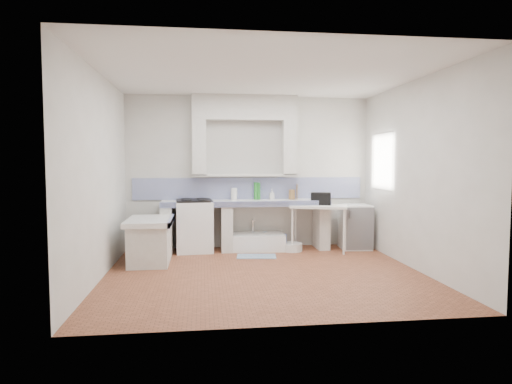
{
  "coord_description": "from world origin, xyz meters",
  "views": [
    {
      "loc": [
        -0.87,
        -6.04,
        1.6
      ],
      "look_at": [
        0.0,
        1.0,
        1.1
      ],
      "focal_mm": 30.42,
      "sensor_mm": 36.0,
      "label": 1
    }
  ],
  "objects": [
    {
      "name": "cutting_board",
      "position": [
        0.87,
        1.85,
        1.04
      ],
      "size": [
        0.05,
        0.2,
        0.28
      ],
      "primitive_type": "cube",
      "rotation": [
        0.0,
        0.0,
        -0.18
      ],
      "color": "olive",
      "rests_on": "counter_slab"
    },
    {
      "name": "green_bottle_a",
      "position": [
        0.1,
        1.85,
        1.06
      ],
      "size": [
        0.09,
        0.09,
        0.32
      ],
      "primitive_type": "cylinder",
      "rotation": [
        0.0,
        0.0,
        0.28
      ],
      "color": "#217427",
      "rests_on": "counter_slab"
    },
    {
      "name": "peninsula_top",
      "position": [
        -1.7,
        0.9,
        0.66
      ],
      "size": [
        0.7,
        1.1,
        0.08
      ],
      "primitive_type": "cube",
      "color": "white",
      "rests_on": "ground"
    },
    {
      "name": "ceiling",
      "position": [
        0.0,
        0.0,
        2.8
      ],
      "size": [
        4.5,
        4.5,
        0.0
      ],
      "primitive_type": "plane",
      "rotation": [
        3.14,
        0.0,
        0.0
      ],
      "color": "silver",
      "rests_on": "ground"
    },
    {
      "name": "peninsula_base",
      "position": [
        -1.7,
        0.9,
        0.31
      ],
      "size": [
        0.6,
        1.0,
        0.62
      ],
      "primitive_type": "cube",
      "color": "silver",
      "rests_on": "ground"
    },
    {
      "name": "paper_towel",
      "position": [
        -0.3,
        1.84,
        1.01
      ],
      "size": [
        0.14,
        0.14,
        0.21
      ],
      "primitive_type": "cylinder",
      "rotation": [
        0.0,
        0.0,
        0.32
      ],
      "color": "white",
      "rests_on": "counter_slab"
    },
    {
      "name": "alcove_mass",
      "position": [
        -0.1,
        1.88,
        2.58
      ],
      "size": [
        1.9,
        0.25,
        0.45
      ],
      "primitive_type": "cube",
      "color": "silver",
      "rests_on": "ground"
    },
    {
      "name": "rug",
      "position": [
        0.02,
        1.11,
        0.01
      ],
      "size": [
        0.69,
        0.45,
        0.01
      ],
      "primitive_type": "cube",
      "rotation": [
        0.0,
        0.0,
        -0.12
      ],
      "color": "#366395",
      "rests_on": "ground"
    },
    {
      "name": "window_frame",
      "position": [
        2.42,
        1.2,
        1.6
      ],
      "size": [
        0.35,
        0.86,
        1.06
      ],
      "primitive_type": "cube",
      "color": "#351C11",
      "rests_on": "ground"
    },
    {
      "name": "floor",
      "position": [
        0.0,
        0.0,
        0.0
      ],
      "size": [
        4.5,
        4.5,
        0.0
      ],
      "primitive_type": "plane",
      "color": "brown",
      "rests_on": "ground"
    },
    {
      "name": "counter_pier_right",
      "position": [
        1.3,
        1.7,
        0.41
      ],
      "size": [
        0.2,
        0.55,
        0.82
      ],
      "primitive_type": "cube",
      "color": "silver",
      "rests_on": "ground"
    },
    {
      "name": "black_bag",
      "position": [
        1.23,
        1.49,
        0.93
      ],
      "size": [
        0.39,
        0.29,
        0.22
      ],
      "primitive_type": "cube",
      "rotation": [
        0.0,
        0.0,
        -0.28
      ],
      "color": "black",
      "rests_on": "side_table"
    },
    {
      "name": "green_bottle_b",
      "position": [
        0.15,
        1.85,
        1.06
      ],
      "size": [
        0.07,
        0.07,
        0.31
      ],
      "primitive_type": "cylinder",
      "rotation": [
        0.0,
        0.0,
        0.07
      ],
      "color": "#217427",
      "rests_on": "counter_slab"
    },
    {
      "name": "bucket_red",
      "position": [
        -0.24,
        1.71,
        0.14
      ],
      "size": [
        0.35,
        0.35,
        0.28
      ],
      "primitive_type": "cylinder",
      "rotation": [
        0.0,
        0.0,
        -0.18
      ],
      "color": "#B9330C",
      "rests_on": "ground"
    },
    {
      "name": "counter_lip",
      "position": [
        -0.1,
        1.42,
        0.86
      ],
      "size": [
        3.0,
        0.04,
        0.1
      ],
      "primitive_type": "cube",
      "color": "navy",
      "rests_on": "ground"
    },
    {
      "name": "lace_valance",
      "position": [
        2.28,
        1.2,
        1.98
      ],
      "size": [
        0.01,
        0.84,
        0.24
      ],
      "primitive_type": "cube",
      "color": "white",
      "rests_on": "ground"
    },
    {
      "name": "wall_back",
      "position": [
        0.0,
        2.0,
        1.4
      ],
      "size": [
        4.5,
        0.0,
        4.5
      ],
      "primitive_type": "plane",
      "rotation": [
        1.57,
        0.0,
        0.0
      ],
      "color": "silver",
      "rests_on": "ground"
    },
    {
      "name": "wall_right",
      "position": [
        2.25,
        0.0,
        1.4
      ],
      "size": [
        0.0,
        4.5,
        4.5
      ],
      "primitive_type": "plane",
      "rotation": [
        1.57,
        0.0,
        -1.57
      ],
      "color": "silver",
      "rests_on": "ground"
    },
    {
      "name": "knife_block",
      "position": [
        0.77,
        1.79,
        0.99
      ],
      "size": [
        0.11,
        0.1,
        0.18
      ],
      "primitive_type": "cube",
      "rotation": [
        0.0,
        0.0,
        0.34
      ],
      "color": "olive",
      "rests_on": "counter_slab"
    },
    {
      "name": "counter_pier_mid",
      "position": [
        -0.45,
        1.7,
        0.41
      ],
      "size": [
        0.2,
        0.55,
        0.82
      ],
      "primitive_type": "cube",
      "color": "silver",
      "rests_on": "ground"
    },
    {
      "name": "stove",
      "position": [
        -1.02,
        1.68,
        0.45
      ],
      "size": [
        0.68,
        0.66,
        0.9
      ],
      "primitive_type": "cube",
      "rotation": [
        0.0,
        0.0,
        0.07
      ],
      "color": "white",
      "rests_on": "ground"
    },
    {
      "name": "wall_front",
      "position": [
        0.0,
        -2.0,
        1.4
      ],
      "size": [
        4.5,
        0.0,
        4.5
      ],
      "primitive_type": "plane",
      "rotation": [
        -1.57,
        0.0,
        0.0
      ],
      "color": "silver",
      "rests_on": "ground"
    },
    {
      "name": "peninsula_lip",
      "position": [
        -1.37,
        0.9,
        0.66
      ],
      "size": [
        0.04,
        1.1,
        0.1
      ],
      "primitive_type": "cube",
      "color": "navy",
      "rests_on": "ground"
    },
    {
      "name": "soap_bottle",
      "position": [
        0.4,
        1.85,
        0.99
      ],
      "size": [
        0.09,
        0.09,
        0.18
      ],
      "primitive_type": "imported",
      "rotation": [
        0.0,
        0.0,
        0.08
      ],
      "color": "white",
      "rests_on": "counter_slab"
    },
    {
      "name": "bucket_orange",
      "position": [
        0.2,
        1.61,
        0.12
      ],
      "size": [
        0.35,
        0.35,
        0.25
      ],
      "primitive_type": "cylinder",
      "rotation": [
        0.0,
        0.0,
        -0.38
      ],
      "color": "#EF572B",
      "rests_on": "ground"
    },
    {
      "name": "fridge",
      "position": [
        1.91,
        1.58,
        0.41
      ],
      "size": [
        0.56,
        0.56,
        0.81
      ],
      "primitive_type": "cube",
      "rotation": [
        0.0,
        0.0,
        -0.08
      ],
      "color": "white",
      "rests_on": "ground"
    },
    {
      "name": "counter_slab",
      "position": [
        -0.1,
        1.7,
        0.86
      ],
      "size": [
        3.0,
        0.6,
        0.08
      ],
      "primitive_type": "cube",
      "color": "white",
      "rests_on": "ground"
    },
    {
      "name": "side_table",
      "position": [
        1.19,
        1.44,
        0.41
      ],
      "size": [
        1.11,
        0.84,
        0.04
      ],
      "primitive_type": "cube",
      "rotation": [
        0.0,
        0.0,
        -0.33
      ],
      "color": "white",
      "rests_on": "ground"
    },
    {
      "name": "backsplash",
      "position": [
        0.0,
        1.99,
        1.1
      ],
      "size": [
        4.27,
        0.03,
        0.4
      ],
      "primitive_type": "cube",
      "color": "navy",
      "rests_on": "ground"
    },
    {
      "name": "counter_pier_left",
      "position": [
        -1.5,
        1.7,
        0.41
      ],
      "size": [
        0.2,
        0.55,
        0.82
      ],
      "primitive_type": "cube",
      "color": "silver",
      "rests_on": "ground"
    },
    {
      "name": "basin_white",
      "position": [
        0.71,
        1.49,
        0.07
      ],
      "size": [
        0.39,
        0.39,
        0.14
      ],
      "primitive_type": "cylinder",
      "rotation": [
        0.0,
        0.0,
        0.06
      ],
      "color": "white",
      "rests_on": "ground"
    },
    {
      "name": "sink",
      "position": [
        0.05,
        1.7,
        0.13
      ],
      "size": [
        1.12,
        0.65,
        0.26
      ],
      "primitive_type": "cube",
      "rotation": [
        0.0,
        0.0,
        -0.06
      ],
      "color": "white",
      "rests_on": "ground"
    },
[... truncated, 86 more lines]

